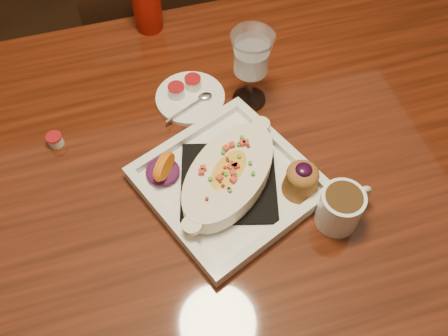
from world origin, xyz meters
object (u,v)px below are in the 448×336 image
object	(u,v)px
chair_far	(158,38)
coffee_mug	(341,207)
table	(213,179)
red_tumbler	(147,6)
goblet	(251,58)
plate	(234,178)
saucer	(189,96)

from	to	relation	value
chair_far	coffee_mug	xyz separation A→B (m)	(0.18, -0.83, 0.29)
table	red_tumbler	size ratio (longest dim) A/B	12.33
coffee_mug	goblet	distance (m)	0.33
table	red_tumbler	world-z (taller)	red_tumbler
plate	goblet	bearing A→B (deg)	41.80
chair_far	saucer	xyz separation A→B (m)	(-0.01, -0.48, 0.25)
chair_far	coffee_mug	size ratio (longest dim) A/B	8.54
chair_far	plate	size ratio (longest dim) A/B	2.49
coffee_mug	saucer	distance (m)	0.40
red_tumbler	plate	bearing A→B (deg)	-82.87
table	plate	xyz separation A→B (m)	(0.02, -0.09, 0.13)
table	chair_far	xyz separation A→B (m)	(-0.00, 0.63, -0.15)
chair_far	red_tumbler	distance (m)	0.38
plate	coffee_mug	bearing A→B (deg)	-58.98
table	saucer	xyz separation A→B (m)	(-0.01, 0.15, 0.11)
plate	red_tumbler	xyz separation A→B (m)	(-0.06, 0.49, 0.03)
coffee_mug	table	bearing A→B (deg)	116.23
red_tumbler	chair_far	bearing A→B (deg)	79.47
coffee_mug	goblet	size ratio (longest dim) A/B	0.61
table	goblet	world-z (taller)	goblet
table	red_tumbler	distance (m)	0.43
coffee_mug	plate	bearing A→B (deg)	128.67
table	plate	size ratio (longest dim) A/B	4.02
table	plate	world-z (taller)	plate
plate	saucer	distance (m)	0.24
chair_far	saucer	size ratio (longest dim) A/B	6.29
plate	saucer	world-z (taller)	plate
table	coffee_mug	size ratio (longest dim) A/B	13.78
plate	red_tumbler	size ratio (longest dim) A/B	3.07
table	goblet	bearing A→B (deg)	44.88
goblet	saucer	world-z (taller)	goblet
chair_far	table	bearing A→B (deg)	90.00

